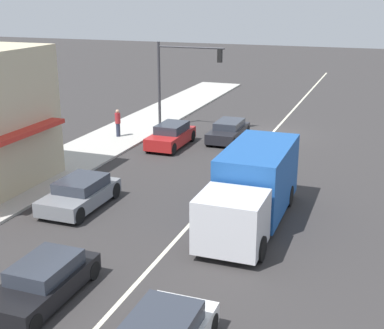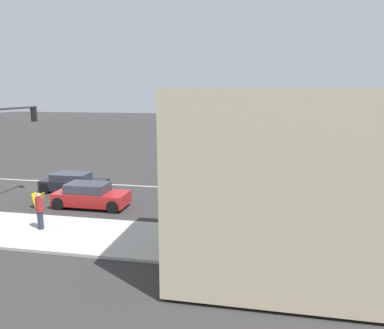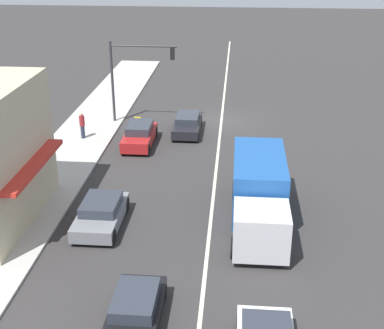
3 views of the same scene
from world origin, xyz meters
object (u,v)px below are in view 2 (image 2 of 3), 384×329
at_px(warning_aframe_sign, 38,200).
at_px(pedestrian, 40,210).
at_px(hatchback_red, 91,196).
at_px(suv_grey, 278,207).
at_px(delivery_truck, 260,163).
at_px(traffic_signal_main, 4,138).
at_px(sedan_dark, 74,183).

bearing_deg(warning_aframe_sign, pedestrian, 34.51).
xyz_separation_m(hatchback_red, suv_grey, (0.00, 10.15, -0.04)).
distance_m(warning_aframe_sign, suv_grey, 12.95).
bearing_deg(warning_aframe_sign, delivery_truck, 123.52).
distance_m(warning_aframe_sign, delivery_truck, 14.28).
height_order(traffic_signal_main, warning_aframe_sign, traffic_signal_main).
bearing_deg(suv_grey, delivery_truck, -171.62).
xyz_separation_m(warning_aframe_sign, sedan_dark, (-3.47, 0.25, 0.17)).
relative_size(hatchback_red, suv_grey, 1.03).
height_order(delivery_truck, suv_grey, delivery_truck).
distance_m(traffic_signal_main, suv_grey, 14.77).
relative_size(warning_aframe_sign, hatchback_red, 0.21).
bearing_deg(hatchback_red, delivery_truck, 128.39).
bearing_deg(delivery_truck, traffic_signal_main, -57.95).
bearing_deg(hatchback_red, traffic_signal_main, -75.03).
relative_size(pedestrian, hatchback_red, 0.42).
height_order(pedestrian, hatchback_red, pedestrian).
bearing_deg(warning_aframe_sign, traffic_signal_main, -72.15).
xyz_separation_m(traffic_signal_main, hatchback_red, (-1.12, 4.21, -3.24)).
bearing_deg(pedestrian, traffic_signal_main, -127.00).
bearing_deg(pedestrian, hatchback_red, 171.01).
height_order(traffic_signal_main, pedestrian, traffic_signal_main).
xyz_separation_m(pedestrian, delivery_truck, (-11.04, 9.70, 0.44)).
bearing_deg(traffic_signal_main, delivery_truck, 122.05).
relative_size(traffic_signal_main, delivery_truck, 0.75).
xyz_separation_m(traffic_signal_main, suv_grey, (-1.12, 14.36, -3.29)).
bearing_deg(delivery_truck, hatchback_red, -51.61).
relative_size(pedestrian, suv_grey, 0.44).
distance_m(traffic_signal_main, pedestrian, 5.35).
bearing_deg(suv_grey, pedestrian, -70.36).
bearing_deg(traffic_signal_main, warning_aframe_sign, 107.85).
xyz_separation_m(warning_aframe_sign, hatchback_red, (-0.67, 2.79, 0.23)).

